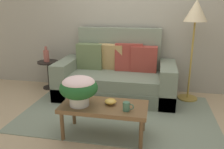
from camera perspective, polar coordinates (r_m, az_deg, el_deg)
The scene contains 11 objects.
ground_plane at distance 3.51m, azimuth 1.43°, elevation -9.29°, with size 14.00×14.00×0.00m, color tan.
wall_back at distance 4.28m, azimuth 4.33°, elevation 15.49°, with size 6.40×0.12×2.89m, color gray.
area_rug at distance 3.48m, azimuth 1.36°, elevation -9.40°, with size 2.78×1.71×0.01m, color gray.
couch at distance 4.00m, azimuth 1.07°, elevation -0.49°, with size 1.98×0.93×1.16m.
coffee_table at distance 2.77m, azimuth -1.97°, elevation -8.40°, with size 1.03×0.49×0.41m.
side_table at distance 4.53m, azimuth -15.43°, elevation 1.16°, with size 0.39×0.39×0.53m.
floor_lamp at distance 3.88m, azimuth 19.91°, elevation 12.91°, with size 0.36×0.36×1.63m.
potted_plant at distance 2.69m, azimuth -8.23°, elevation -3.21°, with size 0.44×0.44×0.35m.
coffee_mug at distance 2.59m, azimuth 3.64°, elevation -7.90°, with size 0.13×0.08×0.10m.
snack_bowl at distance 2.75m, azimuth -0.36°, elevation -6.68°, with size 0.14×0.14×0.07m.
table_vase at distance 4.46m, azimuth -15.94°, elevation 4.54°, with size 0.10×0.10×0.28m.
Camera 1 is at (0.53, -3.10, 1.54)m, focal length 36.97 mm.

